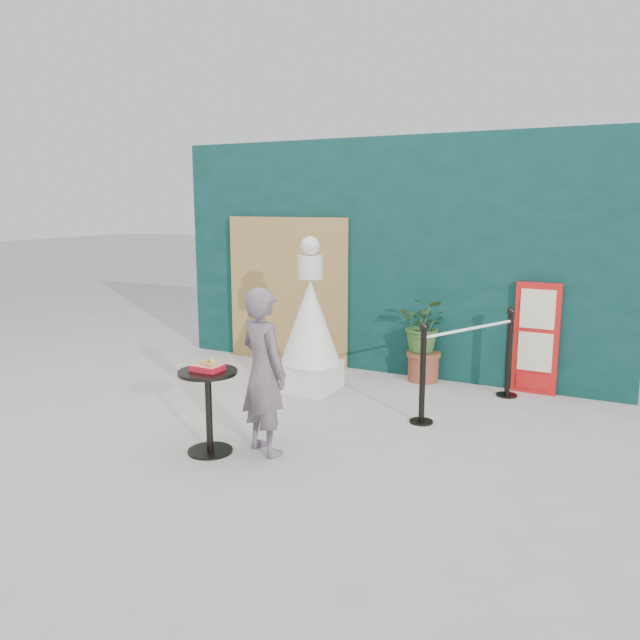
{
  "coord_description": "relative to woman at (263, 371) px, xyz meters",
  "views": [
    {
      "loc": [
        2.88,
        -4.42,
        2.19
      ],
      "look_at": [
        0.0,
        1.2,
        1.0
      ],
      "focal_mm": 35.0,
      "sensor_mm": 36.0,
      "label": 1
    }
  ],
  "objects": [
    {
      "name": "statue",
      "position": [
        -0.52,
        1.85,
        0.0
      ],
      "size": [
        0.71,
        0.71,
        1.82
      ],
      "color": "silver",
      "rests_on": "ground"
    },
    {
      "name": "cafe_table",
      "position": [
        -0.43,
        -0.23,
        -0.24
      ],
      "size": [
        0.52,
        0.52,
        0.75
      ],
      "color": "black",
      "rests_on": "ground"
    },
    {
      "name": "woman",
      "position": [
        0.0,
        0.0,
        0.0
      ],
      "size": [
        0.64,
        0.54,
        1.48
      ],
      "primitive_type": "imported",
      "rotation": [
        0.0,
        0.0,
        2.73
      ],
      "color": "slate",
      "rests_on": "ground"
    },
    {
      "name": "planter",
      "position": [
        0.55,
        2.83,
        -0.13
      ],
      "size": [
        0.62,
        0.54,
        1.06
      ],
      "color": "brown",
      "rests_on": "ground"
    },
    {
      "name": "stanchion_barrier",
      "position": [
        1.31,
        2.01,
        -0.25
      ],
      "size": [
        0.84,
        1.54,
        1.03
      ],
      "color": "black",
      "rests_on": "ground"
    },
    {
      "name": "food_basket",
      "position": [
        -0.43,
        -0.23,
        0.05
      ],
      "size": [
        0.26,
        0.19,
        0.11
      ],
      "color": "red",
      "rests_on": "cafe_table"
    },
    {
      "name": "ground",
      "position": [
        -0.04,
        -0.04,
        -0.74
      ],
      "size": [
        60.0,
        60.0,
        0.0
      ],
      "primitive_type": "plane",
      "color": "#ADAAA5",
      "rests_on": "ground"
    },
    {
      "name": "back_wall",
      "position": [
        -0.04,
        3.11,
        0.76
      ],
      "size": [
        6.0,
        0.3,
        3.0
      ],
      "primitive_type": "cube",
      "color": "#0A2D26",
      "rests_on": "ground"
    },
    {
      "name": "menu_board",
      "position": [
        1.86,
        2.91,
        -0.09
      ],
      "size": [
        0.5,
        0.07,
        1.3
      ],
      "color": "red",
      "rests_on": "ground"
    },
    {
      "name": "bamboo_fence",
      "position": [
        -1.44,
        2.9,
        0.26
      ],
      "size": [
        1.8,
        0.08,
        2.0
      ],
      "primitive_type": "cube",
      "color": "tan",
      "rests_on": "ground"
    }
  ]
}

